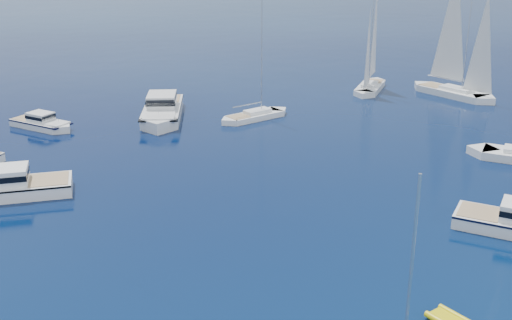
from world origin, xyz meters
The scene contains 6 objects.
motor_cruiser_centre centered at (-19.83, 32.61, 0.00)m, with size 3.62×11.84×3.11m, color white, non-canonical shape.
motor_cruiser_distant centered at (-0.52, 47.98, 0.00)m, with size 4.22×13.79×3.62m, color silver, non-canonical shape.
motor_cruiser_horizon centered at (-13.36, 50.59, 0.00)m, with size 2.60×8.49×2.23m, color white, non-canonical shape.
sailboat_centre centered at (8.74, 42.76, 0.00)m, with size 2.51×9.65×14.18m, color white, non-canonical shape.
sailboat_sails_r centered at (36.59, 39.89, 0.00)m, with size 3.38×13.00×19.11m, color white, non-canonical shape.
sailboat_sails_far centered at (29.05, 47.54, 0.00)m, with size 2.85×10.96×16.11m, color white, non-canonical shape.
Camera 1 is at (-24.37, -18.43, 20.11)m, focal length 44.26 mm.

